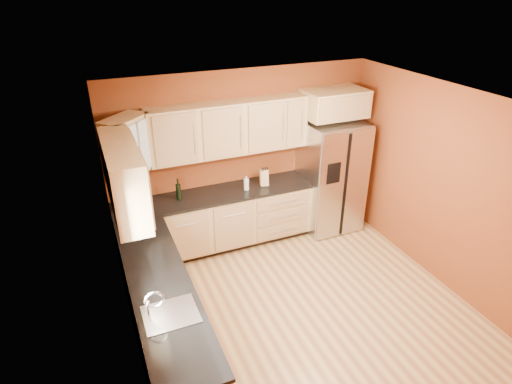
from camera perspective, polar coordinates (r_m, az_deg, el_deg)
floor at (r=5.61m, az=6.04°, el=-15.04°), size 4.00×4.00×0.00m
ceiling at (r=4.33m, az=7.71°, el=11.45°), size 4.00×4.00×0.00m
wall_back at (r=6.47m, az=-1.82°, el=4.78°), size 4.00×0.04×2.60m
wall_front at (r=3.61m, az=23.08°, el=-18.30°), size 4.00×0.04×2.60m
wall_left at (r=4.35m, az=-17.22°, el=-8.58°), size 0.04×4.00×2.60m
wall_right at (r=6.00m, az=23.74°, el=0.51°), size 0.04×4.00×2.60m
base_cabinets_back at (r=6.44m, az=-5.32°, el=-4.00°), size 2.90×0.60×0.88m
base_cabinets_left at (r=4.90m, az=-12.22°, el=-16.14°), size 0.60×2.80×0.88m
countertop_back at (r=6.21m, az=-5.47°, el=-0.40°), size 2.90×0.62×0.04m
countertop_left at (r=4.61m, az=-12.66°, el=-11.92°), size 0.62×2.80×0.04m
upper_cabinets_back at (r=6.06m, az=-3.55°, el=8.48°), size 2.30×0.33×0.75m
upper_cabinets_left at (r=4.74m, az=-17.22°, el=1.82°), size 0.33×1.35×0.75m
corner_upper_cabinet at (r=5.62m, az=-16.79°, el=5.87°), size 0.67×0.67×0.75m
over_fridge_cabinet at (r=6.56m, az=10.37°, el=11.60°), size 0.92×0.60×0.40m
refrigerator at (r=6.89m, az=9.91°, el=2.11°), size 0.90×0.75×1.78m
window at (r=3.80m, az=-16.47°, el=-9.58°), size 0.03×0.90×1.00m
sink_faucet at (r=4.12m, az=-11.48°, el=-14.19°), size 0.50×0.42×0.30m
canister_left at (r=6.00m, az=-17.54°, el=-1.48°), size 0.12×0.12×0.18m
canister_right at (r=5.97m, az=-17.53°, el=-1.48°), size 0.17×0.17×0.21m
wine_bottle_a at (r=5.96m, az=-15.71°, el=-0.76°), size 0.08×0.08×0.30m
wine_bottle_b at (r=6.05m, az=-10.31°, el=0.38°), size 0.09×0.09×0.32m
knife_block at (r=6.38m, az=1.09°, el=1.94°), size 0.14×0.14×0.24m
soap_dispenser at (r=6.25m, az=-1.29°, el=1.21°), size 0.09×0.09×0.21m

